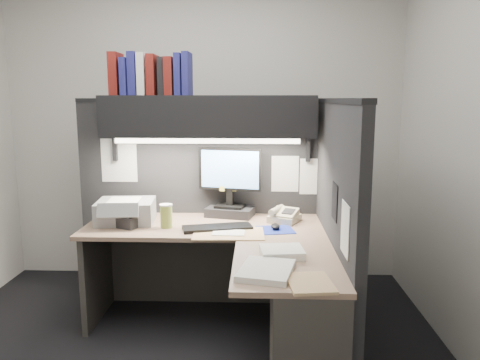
# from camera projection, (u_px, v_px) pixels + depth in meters

# --- Properties ---
(floor) EXTENTS (3.50, 3.50, 0.00)m
(floor) POSITION_uv_depth(u_px,v_px,m) (180.00, 359.00, 2.96)
(floor) COLOR black
(floor) RESTS_ON ground
(wall_back) EXTENTS (3.50, 0.04, 2.70)m
(wall_back) POSITION_uv_depth(u_px,v_px,m) (204.00, 130.00, 4.20)
(wall_back) COLOR beige
(wall_back) RESTS_ON floor
(wall_front) EXTENTS (3.50, 0.04, 2.70)m
(wall_front) POSITION_uv_depth(u_px,v_px,m) (77.00, 204.00, 1.25)
(wall_front) COLOR beige
(wall_front) RESTS_ON floor
(wall_right) EXTENTS (0.04, 3.00, 2.70)m
(wall_right) POSITION_uv_depth(u_px,v_px,m) (480.00, 148.00, 2.66)
(wall_right) COLOR beige
(wall_right) RESTS_ON floor
(partition_back) EXTENTS (1.90, 0.06, 1.60)m
(partition_back) POSITION_uv_depth(u_px,v_px,m) (200.00, 204.00, 3.73)
(partition_back) COLOR black
(partition_back) RESTS_ON floor
(partition_right) EXTENTS (0.06, 1.50, 1.60)m
(partition_right) POSITION_uv_depth(u_px,v_px,m) (335.00, 231.00, 2.96)
(partition_right) COLOR black
(partition_right) RESTS_ON floor
(desk) EXTENTS (1.70, 1.53, 0.73)m
(desk) POSITION_uv_depth(u_px,v_px,m) (247.00, 295.00, 2.86)
(desk) COLOR #8D6E59
(desk) RESTS_ON floor
(overhead_shelf) EXTENTS (1.55, 0.34, 0.30)m
(overhead_shelf) POSITION_uv_depth(u_px,v_px,m) (209.00, 116.00, 3.43)
(overhead_shelf) COLOR black
(overhead_shelf) RESTS_ON partition_back
(task_light_tube) EXTENTS (1.32, 0.04, 0.04)m
(task_light_tube) POSITION_uv_depth(u_px,v_px,m) (207.00, 141.00, 3.32)
(task_light_tube) COLOR white
(task_light_tube) RESTS_ON overhead_shelf
(monitor) EXTENTS (0.49, 0.29, 0.53)m
(monitor) POSITION_uv_depth(u_px,v_px,m) (230.00, 189.00, 3.58)
(monitor) COLOR black
(monitor) RESTS_ON desk
(keyboard) EXTENTS (0.50, 0.27, 0.02)m
(keyboard) POSITION_uv_depth(u_px,v_px,m) (217.00, 228.00, 3.25)
(keyboard) COLOR black
(keyboard) RESTS_ON desk
(mousepad) EXTENTS (0.28, 0.26, 0.00)m
(mousepad) POSITION_uv_depth(u_px,v_px,m) (275.00, 230.00, 3.23)
(mousepad) COLOR navy
(mousepad) RESTS_ON desk
(mouse) EXTENTS (0.06, 0.10, 0.04)m
(mouse) POSITION_uv_depth(u_px,v_px,m) (275.00, 226.00, 3.24)
(mouse) COLOR black
(mouse) RESTS_ON mousepad
(telephone) EXTENTS (0.27, 0.27, 0.08)m
(telephone) POSITION_uv_depth(u_px,v_px,m) (284.00, 216.00, 3.45)
(telephone) COLOR tan
(telephone) RESTS_ON desk
(coffee_cup) EXTENTS (0.10, 0.10, 0.16)m
(coffee_cup) POSITION_uv_depth(u_px,v_px,m) (166.00, 217.00, 3.29)
(coffee_cup) COLOR #BBCA50
(coffee_cup) RESTS_ON desk
(printer) EXTENTS (0.44, 0.38, 0.16)m
(printer) POSITION_uv_depth(u_px,v_px,m) (126.00, 211.00, 3.43)
(printer) COLOR gray
(printer) RESTS_ON desk
(notebook_stack) EXTENTS (0.34, 0.32, 0.08)m
(notebook_stack) POSITION_uv_depth(u_px,v_px,m) (126.00, 219.00, 3.37)
(notebook_stack) COLOR black
(notebook_stack) RESTS_ON desk
(open_folder) EXTENTS (0.48, 0.32, 0.01)m
(open_folder) POSITION_uv_depth(u_px,v_px,m) (229.00, 234.00, 3.13)
(open_folder) COLOR tan
(open_folder) RESTS_ON desk
(paper_stack_a) EXTENTS (0.26, 0.23, 0.05)m
(paper_stack_a) POSITION_uv_depth(u_px,v_px,m) (282.00, 252.00, 2.70)
(paper_stack_a) COLOR white
(paper_stack_a) RESTS_ON desk
(paper_stack_b) EXTENTS (0.33, 0.38, 0.03)m
(paper_stack_b) POSITION_uv_depth(u_px,v_px,m) (266.00, 270.00, 2.43)
(paper_stack_b) COLOR white
(paper_stack_b) RESTS_ON desk
(manila_stack) EXTENTS (0.24, 0.29, 0.02)m
(manila_stack) POSITION_uv_depth(u_px,v_px,m) (310.00, 283.00, 2.28)
(manila_stack) COLOR tan
(manila_stack) RESTS_ON desk
(binder_row) EXTENTS (0.58, 0.24, 0.31)m
(binder_row) POSITION_uv_depth(u_px,v_px,m) (151.00, 75.00, 3.40)
(binder_row) COLOR maroon
(binder_row) RESTS_ON overhead_shelf
(pinned_papers) EXTENTS (1.76, 1.31, 0.51)m
(pinned_papers) POSITION_uv_depth(u_px,v_px,m) (248.00, 181.00, 3.31)
(pinned_papers) COLOR white
(pinned_papers) RESTS_ON partition_back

